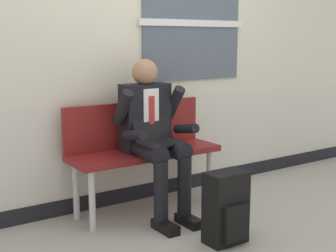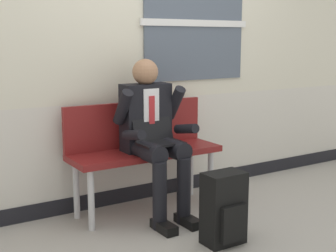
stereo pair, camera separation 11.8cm
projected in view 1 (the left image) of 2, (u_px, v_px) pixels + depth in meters
The scene contains 5 objects.
ground_plane at pixel (191, 220), 3.80m from camera, with size 18.00×18.00×0.00m, color #9E9991.
station_wall at pixel (142, 49), 4.16m from camera, with size 5.71×0.17×2.71m.
bench_with_person at pixel (141, 145), 3.97m from camera, with size 1.28×0.42×0.91m.
person_seated at pixel (154, 133), 3.79m from camera, with size 0.57×0.70×1.28m.
backpack at pixel (226, 209), 3.34m from camera, with size 0.29×0.23×0.52m.
Camera 1 is at (-2.17, -2.88, 1.42)m, focal length 50.73 mm.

